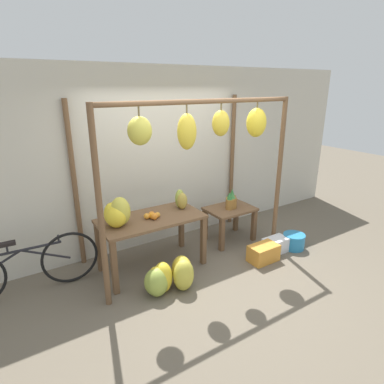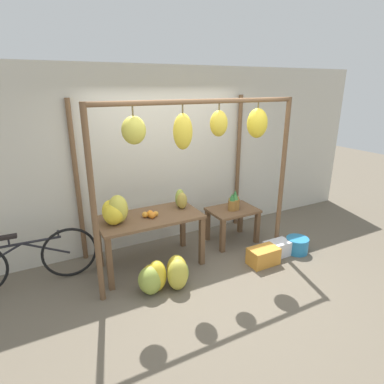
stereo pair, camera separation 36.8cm
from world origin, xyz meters
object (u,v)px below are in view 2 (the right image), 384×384
(orange_pile, at_px, (151,214))
(fruit_crate_white, at_px, (263,256))
(pineapple_cluster, at_px, (234,202))
(blue_bucket, at_px, (297,245))
(papaya_pile, at_px, (181,199))
(banana_pile_ground_right, at_px, (178,272))
(parked_bicycle, at_px, (25,260))
(banana_pile_ground_left, at_px, (152,279))
(banana_pile_on_table, at_px, (115,211))
(fruit_crate_purple, at_px, (277,249))

(orange_pile, relative_size, fruit_crate_white, 0.51)
(pineapple_cluster, relative_size, blue_bucket, 0.91)
(fruit_crate_white, height_order, blue_bucket, fruit_crate_white)
(orange_pile, xyz_separation_m, papaya_pile, (0.52, 0.12, 0.09))
(banana_pile_ground_right, bearing_deg, parked_bicycle, 152.04)
(fruit_crate_white, relative_size, blue_bucket, 1.28)
(fruit_crate_white, bearing_deg, banana_pile_ground_left, 175.89)
(orange_pile, distance_m, pineapple_cluster, 1.48)
(banana_pile_on_table, height_order, banana_pile_ground_right, banana_pile_on_table)
(pineapple_cluster, bearing_deg, banana_pile_ground_right, -151.86)
(blue_bucket, bearing_deg, papaya_pile, 154.08)
(banana_pile_ground_left, xyz_separation_m, parked_bicycle, (-1.39, 0.89, 0.18))
(banana_pile_on_table, relative_size, banana_pile_ground_left, 0.84)
(fruit_crate_white, bearing_deg, banana_pile_on_table, 159.37)
(parked_bicycle, height_order, papaya_pile, papaya_pile)
(orange_pile, height_order, parked_bicycle, orange_pile)
(banana_pile_on_table, relative_size, fruit_crate_white, 0.90)
(parked_bicycle, bearing_deg, pineapple_cluster, -3.67)
(banana_pile_ground_left, distance_m, banana_pile_ground_right, 0.35)
(pineapple_cluster, bearing_deg, orange_pile, -175.52)
(orange_pile, distance_m, fruit_crate_white, 1.76)
(banana_pile_on_table, bearing_deg, fruit_crate_purple, -15.46)
(banana_pile_ground_left, relative_size, parked_bicycle, 0.26)
(pineapple_cluster, height_order, banana_pile_ground_left, pineapple_cluster)
(banana_pile_ground_right, bearing_deg, fruit_crate_white, -3.88)
(orange_pile, height_order, banana_pile_ground_left, orange_pile)
(fruit_crate_white, xyz_separation_m, fruit_crate_purple, (0.36, 0.10, -0.01))
(banana_pile_on_table, distance_m, fruit_crate_purple, 2.52)
(parked_bicycle, relative_size, papaya_pile, 6.36)
(orange_pile, xyz_separation_m, banana_pile_ground_left, (-0.23, -0.58, -0.62))
(banana_pile_ground_left, height_order, fruit_crate_purple, banana_pile_ground_left)
(banana_pile_ground_right, relative_size, fruit_crate_purple, 1.07)
(papaya_pile, bearing_deg, fruit_crate_purple, -29.32)
(banana_pile_on_table, height_order, parked_bicycle, banana_pile_on_table)
(banana_pile_ground_right, height_order, fruit_crate_white, banana_pile_ground_right)
(orange_pile, height_order, banana_pile_ground_right, orange_pile)
(banana_pile_on_table, xyz_separation_m, papaya_pile, (1.00, 0.09, -0.03))
(orange_pile, distance_m, blue_bucket, 2.36)
(orange_pile, xyz_separation_m, blue_bucket, (2.15, -0.67, -0.69))
(banana_pile_ground_left, distance_m, papaya_pile, 1.25)
(banana_pile_on_table, height_order, fruit_crate_purple, banana_pile_on_table)
(blue_bucket, height_order, fruit_crate_purple, blue_bucket)
(banana_pile_ground_right, height_order, parked_bicycle, parked_bicycle)
(blue_bucket, bearing_deg, banana_pile_ground_right, 178.22)
(banana_pile_on_table, bearing_deg, banana_pile_ground_right, -46.78)
(papaya_pile, bearing_deg, banana_pile_ground_left, -137.02)
(banana_pile_ground_left, bearing_deg, papaya_pile, 42.98)
(orange_pile, relative_size, banana_pile_ground_right, 0.53)
(orange_pile, bearing_deg, banana_pile_on_table, 176.34)
(blue_bucket, distance_m, parked_bicycle, 3.91)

